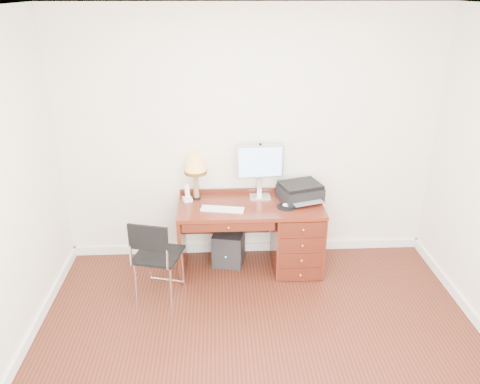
{
  "coord_description": "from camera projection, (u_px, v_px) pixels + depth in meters",
  "views": [
    {
      "loc": [
        -0.32,
        -2.97,
        2.83
      ],
      "look_at": [
        -0.12,
        1.2,
        0.99
      ],
      "focal_mm": 35.0,
      "sensor_mm": 36.0,
      "label": 1
    }
  ],
  "objects": [
    {
      "name": "room_shell",
      "position": [
        256.0,
        306.0,
        4.43
      ],
      "size": [
        4.0,
        4.0,
        4.0
      ],
      "color": "white",
      "rests_on": "ground"
    },
    {
      "name": "phone",
      "position": [
        187.0,
        196.0,
        4.91
      ],
      "size": [
        0.11,
        0.11,
        0.19
      ],
      "rotation": [
        0.0,
        0.0,
        0.32
      ],
      "color": "white",
      "rests_on": "desk"
    },
    {
      "name": "desk",
      "position": [
        280.0,
        232.0,
        5.0
      ],
      "size": [
        1.5,
        0.67,
        0.75
      ],
      "color": "maroon",
      "rests_on": "ground"
    },
    {
      "name": "monitor",
      "position": [
        260.0,
        165.0,
        4.91
      ],
      "size": [
        0.5,
        0.18,
        0.57
      ],
      "rotation": [
        0.0,
        0.0,
        0.09
      ],
      "color": "silver",
      "rests_on": "desk"
    },
    {
      "name": "equipment_box",
      "position": [
        229.0,
        247.0,
        5.16
      ],
      "size": [
        0.38,
        0.38,
        0.37
      ],
      "primitive_type": "cube",
      "rotation": [
        0.0,
        0.0,
        -0.21
      ],
      "color": "black",
      "rests_on": "ground"
    },
    {
      "name": "pen_cup",
      "position": [
        287.0,
        192.0,
        5.01
      ],
      "size": [
        0.09,
        0.09,
        0.11
      ],
      "primitive_type": "cylinder",
      "color": "black",
      "rests_on": "desk"
    },
    {
      "name": "printer",
      "position": [
        300.0,
        192.0,
        4.93
      ],
      "size": [
        0.5,
        0.44,
        0.19
      ],
      "rotation": [
        0.0,
        0.0,
        0.3
      ],
      "color": "black",
      "rests_on": "desk"
    },
    {
      "name": "leg_lamp",
      "position": [
        195.0,
        167.0,
        4.85
      ],
      "size": [
        0.24,
        0.24,
        0.48
      ],
      "color": "black",
      "rests_on": "desk"
    },
    {
      "name": "mouse_pad",
      "position": [
        287.0,
        206.0,
        4.79
      ],
      "size": [
        0.21,
        0.21,
        0.04
      ],
      "color": "black",
      "rests_on": "desk"
    },
    {
      "name": "ground",
      "position": [
        262.0,
        359.0,
        3.87
      ],
      "size": [
        4.0,
        4.0,
        0.0
      ],
      "primitive_type": "plane",
      "color": "#39150C",
      "rests_on": "ground"
    },
    {
      "name": "chair",
      "position": [
        157.0,
        252.0,
        4.39
      ],
      "size": [
        0.51,
        0.51,
        0.88
      ],
      "rotation": [
        0.0,
        0.0,
        -0.25
      ],
      "color": "black",
      "rests_on": "ground"
    },
    {
      "name": "keyboard",
      "position": [
        222.0,
        209.0,
        4.73
      ],
      "size": [
        0.45,
        0.2,
        0.02
      ],
      "primitive_type": "cube",
      "rotation": [
        0.0,
        0.0,
        -0.19
      ],
      "color": "white",
      "rests_on": "desk"
    }
  ]
}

